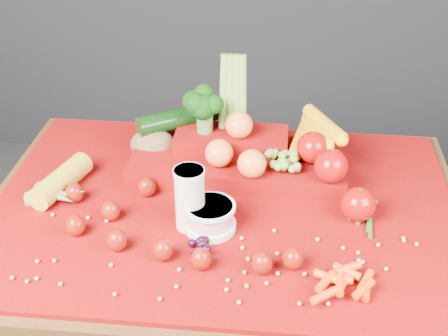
# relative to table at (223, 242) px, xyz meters

# --- Properties ---
(table) EXTENTS (1.10, 0.80, 0.75)m
(table) POSITION_rel_table_xyz_m (0.00, 0.00, 0.00)
(table) COLOR #36180C
(table) RESTS_ON ground
(red_cloth) EXTENTS (1.05, 0.75, 0.01)m
(red_cloth) POSITION_rel_table_xyz_m (0.00, 0.00, 0.10)
(red_cloth) COLOR #7D0406
(red_cloth) RESTS_ON table
(milk_glass) EXTENTS (0.07, 0.07, 0.14)m
(milk_glass) POSITION_rel_table_xyz_m (-0.06, -0.08, 0.18)
(milk_glass) COLOR beige
(milk_glass) RESTS_ON red_cloth
(yogurt_bowl) EXTENTS (0.11, 0.11, 0.06)m
(yogurt_bowl) POSITION_rel_table_xyz_m (-0.02, -0.09, 0.14)
(yogurt_bowl) COLOR silver
(yogurt_bowl) RESTS_ON red_cloth
(strawberry_scatter) EXTENTS (0.54, 0.28, 0.05)m
(strawberry_scatter) POSITION_rel_table_xyz_m (-0.12, -0.14, 0.13)
(strawberry_scatter) COLOR maroon
(strawberry_scatter) RESTS_ON red_cloth
(dark_grape_cluster) EXTENTS (0.06, 0.05, 0.03)m
(dark_grape_cluster) POSITION_rel_table_xyz_m (-0.04, -0.17, 0.12)
(dark_grape_cluster) COLOR black
(dark_grape_cluster) RESTS_ON red_cloth
(soybean_scatter) EXTENTS (0.84, 0.24, 0.01)m
(soybean_scatter) POSITION_rel_table_xyz_m (0.00, -0.20, 0.11)
(soybean_scatter) COLOR #A58547
(soybean_scatter) RESTS_ON red_cloth
(corn_ear) EXTENTS (0.23, 0.26, 0.06)m
(corn_ear) POSITION_rel_table_xyz_m (-0.38, -0.01, 0.13)
(corn_ear) COLOR gold
(corn_ear) RESTS_ON red_cloth
(potato) EXTENTS (0.12, 0.09, 0.08)m
(potato) POSITION_rel_table_xyz_m (-0.20, 0.19, 0.15)
(potato) COLOR brown
(potato) RESTS_ON red_cloth
(baby_carrot_pile) EXTENTS (0.17, 0.17, 0.03)m
(baby_carrot_pile) POSITION_rel_table_xyz_m (0.26, -0.25, 0.12)
(baby_carrot_pile) COLOR #E43D08
(baby_carrot_pile) RESTS_ON red_cloth
(green_bean_pile) EXTENTS (0.14, 0.12, 0.01)m
(green_bean_pile) POSITION_rel_table_xyz_m (0.31, -0.01, 0.11)
(green_bean_pile) COLOR #216216
(green_bean_pile) RESTS_ON red_cloth
(produce_mound) EXTENTS (0.58, 0.38, 0.27)m
(produce_mound) POSITION_rel_table_xyz_m (0.05, 0.16, 0.17)
(produce_mound) COLOR #7D0406
(produce_mound) RESTS_ON red_cloth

